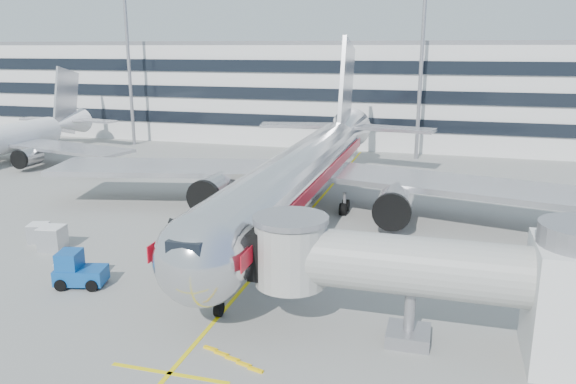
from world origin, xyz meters
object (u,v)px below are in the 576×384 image
(baggage_tug, at_px, (78,271))
(cargo_container_front, at_px, (70,272))
(cargo_container_right, at_px, (52,238))
(ramp_worker, at_px, (195,249))
(cargo_container_left, at_px, (39,233))
(belt_loader, at_px, (190,237))
(main_jet, at_px, (305,171))

(baggage_tug, xyz_separation_m, cargo_container_front, (-0.73, 0.17, -0.26))
(baggage_tug, bearing_deg, cargo_container_right, 138.83)
(cargo_container_right, distance_m, ramp_worker, 11.36)
(cargo_container_front, height_order, ramp_worker, ramp_worker)
(baggage_tug, distance_m, ramp_worker, 7.91)
(cargo_container_left, distance_m, ramp_worker, 13.50)
(belt_loader, height_order, ramp_worker, belt_loader)
(main_jet, height_order, cargo_container_left, main_jet)
(belt_loader, height_order, cargo_container_left, belt_loader)
(cargo_container_front, bearing_deg, belt_loader, 64.20)
(main_jet, height_order, belt_loader, main_jet)
(belt_loader, relative_size, baggage_tug, 1.27)
(cargo_container_front, bearing_deg, cargo_container_right, 136.06)
(main_jet, distance_m, baggage_tug, 21.18)
(cargo_container_right, xyz_separation_m, ramp_worker, (11.35, 0.58, 0.08))
(main_jet, height_order, cargo_container_front, main_jet)
(cargo_container_front, bearing_deg, baggage_tug, -13.37)
(belt_loader, bearing_deg, ramp_worker, -59.30)
(cargo_container_front, bearing_deg, main_jet, 58.76)
(cargo_container_left, bearing_deg, cargo_container_front, -39.95)
(main_jet, height_order, ramp_worker, main_jet)
(baggage_tug, relative_size, cargo_container_right, 1.76)
(main_jet, relative_size, cargo_container_front, 34.64)
(main_jet, relative_size, belt_loader, 11.79)
(baggage_tug, relative_size, cargo_container_front, 2.31)
(belt_loader, xyz_separation_m, ramp_worker, (1.90, -3.21, 0.40))
(cargo_container_right, bearing_deg, ramp_worker, 2.93)
(belt_loader, xyz_separation_m, cargo_container_right, (-9.44, -3.79, 0.32))
(baggage_tug, relative_size, cargo_container_left, 1.94)
(cargo_container_right, height_order, cargo_container_front, cargo_container_right)
(ramp_worker, bearing_deg, main_jet, 44.56)
(cargo_container_right, relative_size, cargo_container_front, 1.31)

